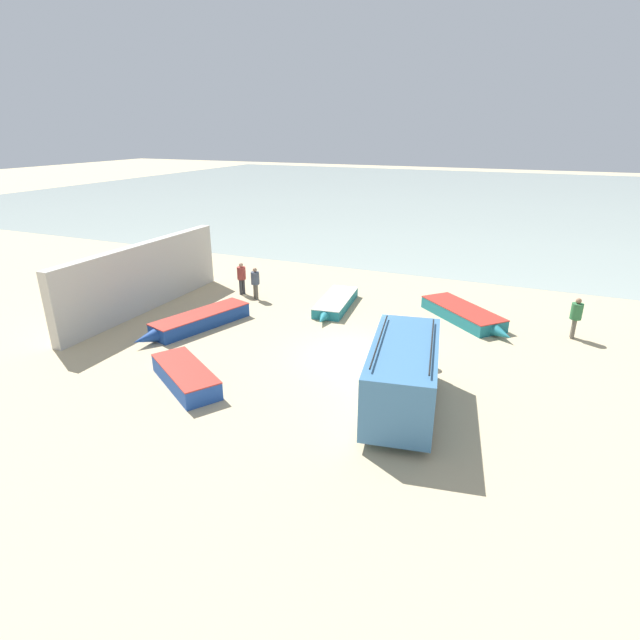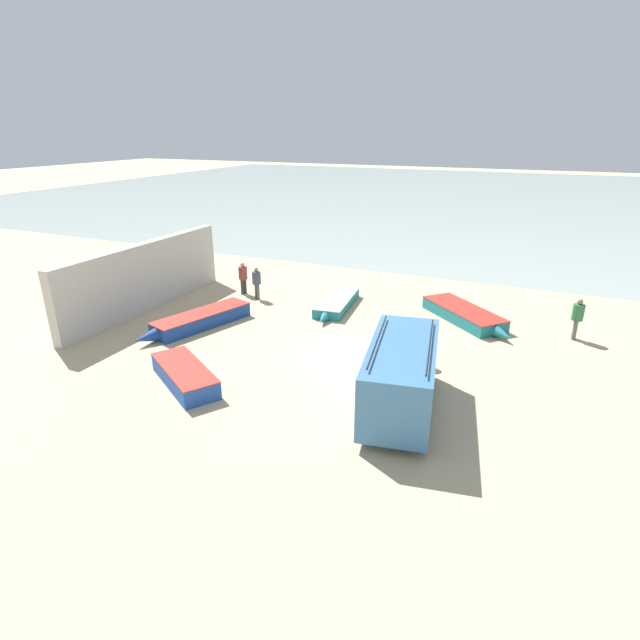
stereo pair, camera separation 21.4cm
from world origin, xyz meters
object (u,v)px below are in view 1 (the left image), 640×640
at_px(fisherman_1, 255,281).
at_px(fisherman_3, 242,276).
at_px(fishing_rowboat_3, 335,303).
at_px(fishing_rowboat_1, 197,321).
at_px(parked_van, 403,374).
at_px(fisherman_0, 576,314).
at_px(fishing_rowboat_0, 464,314).
at_px(fishing_rowboat_2, 184,374).
at_px(fisherman_2, 414,336).

distance_m(fisherman_1, fisherman_3, 1.15).
bearing_deg(fishing_rowboat_3, fishing_rowboat_1, -50.33).
relative_size(parked_van, fisherman_0, 3.03).
bearing_deg(fishing_rowboat_0, fisherman_3, -133.22).
distance_m(fishing_rowboat_1, fishing_rowboat_2, 5.16).
xyz_separation_m(fishing_rowboat_2, fishing_rowboat_3, (1.98, 9.28, -0.08)).
bearing_deg(fisherman_1, fishing_rowboat_2, 38.87).
bearing_deg(parked_van, fishing_rowboat_0, -14.18).
bearing_deg(fishing_rowboat_1, fishing_rowboat_3, 153.72).
bearing_deg(fisherman_1, fisherman_3, -86.78).
bearing_deg(fishing_rowboat_1, fishing_rowboat_2, 48.76).
height_order(fishing_rowboat_1, fishing_rowboat_3, fishing_rowboat_1).
bearing_deg(fishing_rowboat_1, fisherman_2, 110.48).
bearing_deg(fisherman_0, fisherman_3, -0.48).
bearing_deg(fisherman_3, fisherman_0, 33.10).
bearing_deg(fishing_rowboat_2, parked_van, -137.77).
bearing_deg(fisherman_2, fisherman_1, 3.26).
relative_size(fishing_rowboat_1, fisherman_2, 3.31).
bearing_deg(fishing_rowboat_2, fisherman_2, -112.21).
bearing_deg(fishing_rowboat_1, fisherman_0, 126.77).
xyz_separation_m(fishing_rowboat_0, fisherman_0, (4.51, -0.29, 0.77)).
xyz_separation_m(fishing_rowboat_0, fisherman_2, (-1.18, -5.13, 0.73)).
bearing_deg(fishing_rowboat_3, fishing_rowboat_0, 90.56).
xyz_separation_m(parked_van, fisherman_3, (-10.77, 8.04, -0.20)).
bearing_deg(fisherman_3, fishing_rowboat_3, 31.04).
bearing_deg(fishing_rowboat_0, fishing_rowboat_3, -129.65).
bearing_deg(fishing_rowboat_2, fisherman_0, -109.89).
xyz_separation_m(fishing_rowboat_1, fisherman_2, (9.58, 0.50, 0.70)).
bearing_deg(fisherman_2, fisherman_0, -112.83).
distance_m(parked_van, fisherman_1, 12.34).
height_order(fishing_rowboat_0, fishing_rowboat_3, fishing_rowboat_0).
relative_size(fisherman_2, fisherman_3, 0.99).
xyz_separation_m(fishing_rowboat_0, fisherman_1, (-10.38, -1.13, 0.71)).
relative_size(fishing_rowboat_0, fishing_rowboat_3, 0.94).
height_order(fishing_rowboat_0, fisherman_1, fisherman_1).
height_order(fisherman_0, fisherman_1, fisherman_0).
bearing_deg(fishing_rowboat_2, fisherman_1, -43.22).
bearing_deg(fisherman_1, fishing_rowboat_0, 120.64).
bearing_deg(parked_van, fishing_rowboat_2, 90.18).
bearing_deg(parked_van, fisherman_2, -1.87).
xyz_separation_m(parked_van, fisherman_2, (-0.50, 3.62, -0.21)).
bearing_deg(fishing_rowboat_0, fishing_rowboat_2, -85.60).
bearing_deg(fisherman_1, fisherman_2, 90.92).
bearing_deg(fisherman_1, fishing_rowboat_3, 119.33).
xyz_separation_m(parked_van, fishing_rowboat_3, (-5.42, 7.99, -0.98)).
xyz_separation_m(fisherman_0, fisherman_1, (-14.89, -0.84, -0.06)).
distance_m(fisherman_0, fisherman_2, 7.47).
relative_size(fishing_rowboat_0, fishing_rowboat_1, 0.81).
bearing_deg(fisherman_3, fisherman_2, 8.31).
distance_m(fishing_rowboat_0, fishing_rowboat_2, 12.89).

